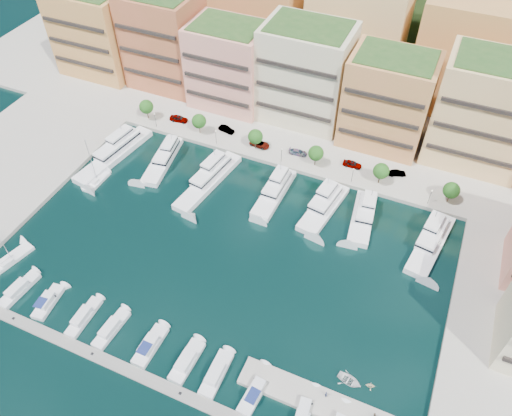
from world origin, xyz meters
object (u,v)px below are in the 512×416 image
object	(u,v)px
tree_3	(316,153)
car_3	(298,152)
yacht_5	(363,215)
sailboat_0	(10,261)
yacht_2	(210,178)
cruiser_1	(48,302)
sailboat_2	(96,182)
tender_3	(370,386)
tree_0	(146,107)
person_0	(326,394)
yacht_6	(431,240)
tree_4	(381,171)
yacht_1	(164,158)
car_1	(226,129)
lamppost_1	(216,135)
yacht_0	(116,152)
tree_2	(255,137)
cruiser_4	(150,346)
cruiser_5	(187,361)
lamppost_4	(431,195)
tender_2	(349,381)
car_0	(179,119)
lamppost_2	(282,153)
cruiser_8	(304,412)
lamppost_0	(155,118)
car_4	(352,164)
person_1	(374,416)
tree_1	(199,121)
cruiser_3	(111,329)
car_5	(397,173)
cruiser_7	(256,391)
lamppost_3	(353,173)
cruiser_0	(19,290)
yacht_3	(275,190)
cruiser_6	(216,374)
yacht_4	(324,205)

from	to	relation	value
tree_3	car_3	bearing A→B (deg)	157.75
yacht_5	sailboat_0	xyz separation A→B (m)	(-64.01, -41.29, -0.90)
yacht_2	cruiser_1	size ratio (longest dim) A/B	2.82
cruiser_1	yacht_5	bearing A→B (deg)	42.91
sailboat_2	tender_3	world-z (taller)	sailboat_2
tree_0	person_0	world-z (taller)	tree_0
yacht_6	tree_4	bearing A→B (deg)	138.15
yacht_1	cruiser_1	world-z (taller)	yacht_1
car_1	lamppost_1	bearing A→B (deg)	-171.82
yacht_0	car_3	distance (m)	46.06
tree_2	yacht_1	world-z (taller)	tree_2
cruiser_4	tree_2	bearing A→B (deg)	94.66
yacht_2	cruiser_5	bearing A→B (deg)	-67.76
lamppost_4	tender_2	size ratio (longest dim) A/B	0.98
lamppost_4	car_0	world-z (taller)	lamppost_4
lamppost_4	tender_2	world-z (taller)	lamppost_4
yacht_1	sailboat_0	xyz separation A→B (m)	(-13.02, -40.28, -0.79)
lamppost_2	cruiser_8	world-z (taller)	lamppost_2
tree_0	yacht_1	size ratio (longest dim) A/B	0.30
lamppost_0	car_4	bearing A→B (deg)	5.89
tree_0	person_1	distance (m)	94.32
tree_1	cruiser_3	bearing A→B (deg)	-78.02
cruiser_8	car_5	bearing A→B (deg)	88.86
tender_3	car_0	size ratio (longest dim) A/B	0.33
yacht_1	person_0	size ratio (longest dim) A/B	12.17
lamppost_1	cruiser_7	world-z (taller)	lamppost_1
lamppost_3	tender_3	size ratio (longest dim) A/B	2.51
sailboat_0	person_0	bearing A→B (deg)	-1.07
tender_3	car_4	bearing A→B (deg)	6.50
tree_2	yacht_6	distance (m)	48.76
sailboat_2	lamppost_0	bearing A→B (deg)	84.30
lamppost_0	cruiser_0	xyz separation A→B (m)	(2.59, -55.80, -3.28)
tree_1	sailboat_2	distance (m)	30.14
tree_4	cruiser_8	distance (m)	58.29
cruiser_0	car_3	distance (m)	70.27
tree_0	yacht_3	xyz separation A→B (m)	(42.48, -12.37, -3.53)
yacht_2	cruiser_7	distance (m)	53.24
sailboat_2	cruiser_6	bearing A→B (deg)	-33.43
yacht_1	sailboat_0	bearing A→B (deg)	-107.91
sailboat_2	car_3	bearing A→B (deg)	34.49
lamppost_0	yacht_6	distance (m)	75.64
lamppost_4	cruiser_8	xyz separation A→B (m)	(-9.81, -55.79, -3.28)
lamppost_2	cruiser_7	bearing A→B (deg)	-72.56
lamppost_1	sailboat_2	world-z (taller)	sailboat_2
tree_2	cruiser_1	distance (m)	61.04
lamppost_4	sailboat_0	size ratio (longest dim) A/B	0.32
yacht_4	yacht_5	world-z (taller)	same
yacht_0	cruiser_5	size ratio (longest dim) A/B	2.89
yacht_4	yacht_5	distance (m)	8.96
tender_3	car_5	bearing A→B (deg)	-4.81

